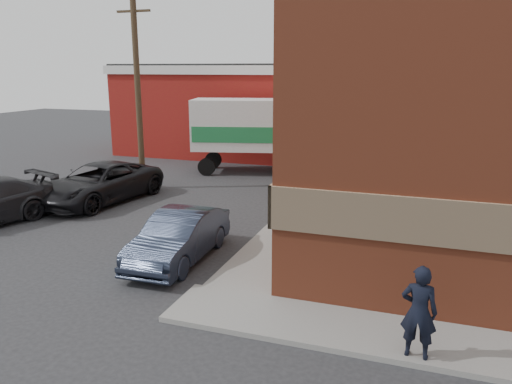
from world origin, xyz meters
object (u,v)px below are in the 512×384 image
Objects in this scene: warehouse at (253,109)px; box_truck at (265,131)px; utility_pole at (137,82)px; man at (419,312)px; sedan at (179,237)px; suv_a at (99,183)px.

box_truck is at bearing -65.14° from warehouse.
man is at bearing -40.60° from utility_pole.
warehouse reaches higher than box_truck.
sedan is 7.70m from suv_a.
man is 0.23× the size of box_truck.
sedan is (-6.56, 3.13, -0.32)m from man.
suv_a reaches higher than sedan.
warehouse is at bearing 101.40° from sedan.
sedan is (5.75, -7.42, -4.04)m from utility_pole.
suv_a is at bearing -134.36° from box_truck.
suv_a is (-6.11, 4.69, 0.08)m from sedan.
utility_pole is at bearing 126.18° from sedan.
man is 17.68m from box_truck.
utility_pole is 10.22m from sedan.
sedan is 0.75× the size of suv_a.
warehouse reaches higher than sedan.
utility_pole reaches higher than suv_a.
man is at bearing -27.11° from sedan.
warehouse is 1.81× the size of utility_pole.
man is at bearing -76.85° from box_truck.
utility_pole reaches higher than warehouse.
utility_pole is 1.58× the size of suv_a.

